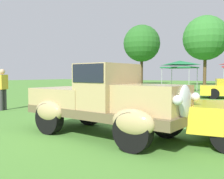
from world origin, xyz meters
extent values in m
plane|color=#4C8433|center=(0.00, 0.00, 0.00)|extent=(120.00, 120.00, 0.00)
cube|color=brown|center=(0.41, -0.17, 0.56)|extent=(4.17, 1.72, 0.20)
cube|color=tan|center=(1.63, -0.25, 0.94)|extent=(1.58, 1.19, 0.60)
ellipsoid|color=silver|center=(2.40, -0.30, 0.92)|extent=(0.20, 0.53, 0.68)
cube|color=tan|center=(0.52, -0.17, 1.18)|extent=(1.07, 1.44, 1.04)
cube|color=black|center=(0.52, -0.17, 1.48)|extent=(0.98, 1.47, 0.40)
cube|color=tan|center=(-0.73, -0.09, 0.86)|extent=(1.87, 1.53, 0.48)
ellipsoid|color=tan|center=(1.75, 0.46, 0.56)|extent=(0.94, 0.42, 0.52)
ellipsoid|color=tan|center=(1.65, -0.98, 0.56)|extent=(0.94, 0.42, 0.52)
ellipsoid|color=tan|center=(-0.68, 0.63, 0.56)|extent=(0.94, 0.42, 0.52)
ellipsoid|color=tan|center=(-0.78, -0.81, 0.56)|extent=(0.94, 0.42, 0.52)
sphere|color=silver|center=(2.48, 0.13, 1.00)|extent=(0.18, 0.18, 0.18)
sphere|color=silver|center=(2.42, -0.75, 1.00)|extent=(0.18, 0.18, 0.18)
cylinder|color=black|center=(1.75, 0.46, 0.38)|extent=(0.76, 0.24, 0.76)
cylinder|color=black|center=(1.65, -0.98, 0.38)|extent=(0.76, 0.24, 0.76)
cylinder|color=black|center=(-0.68, 0.63, 0.38)|extent=(0.76, 0.24, 0.76)
cylinder|color=black|center=(-0.78, -0.81, 0.38)|extent=(0.76, 0.24, 0.76)
cube|color=#28282D|center=(-7.10, 11.43, 0.50)|extent=(4.37, 2.44, 0.60)
cube|color=black|center=(-7.27, 11.46, 1.00)|extent=(2.06, 1.77, 0.44)
cylinder|color=black|center=(-6.04, 10.44, 0.32)|extent=(0.64, 0.22, 0.64)
cylinder|color=black|center=(-8.47, 10.91, 0.32)|extent=(0.64, 0.22, 0.64)
cylinder|color=black|center=(0.50, 10.99, 0.32)|extent=(0.64, 0.22, 0.64)
cylinder|color=#383838|center=(-5.62, 1.16, 0.43)|extent=(0.16, 0.16, 0.86)
cylinder|color=#383838|center=(-5.56, 0.97, 0.43)|extent=(0.16, 0.16, 0.86)
cube|color=gold|center=(-5.59, 1.07, 1.16)|extent=(0.35, 0.45, 0.60)
sphere|color=tan|center=(-5.59, 1.07, 1.58)|extent=(0.22, 0.22, 0.22)
cylinder|color=#B7B7BC|center=(-2.49, 18.18, 1.02)|extent=(0.05, 0.05, 2.05)
cylinder|color=#B7B7BC|center=(-2.49, 15.80, 1.02)|extent=(0.05, 0.05, 2.05)
cylinder|color=#B7B7BC|center=(-4.87, 18.18, 1.02)|extent=(0.05, 0.05, 2.05)
cylinder|color=#B7B7BC|center=(-4.87, 15.80, 1.02)|extent=(0.05, 0.05, 2.05)
cube|color=#1E703D|center=(-3.68, 16.99, 2.10)|extent=(2.65, 2.65, 0.10)
pyramid|color=#1E703D|center=(-3.68, 16.99, 2.52)|extent=(2.59, 2.59, 0.38)
cylinder|color=#B7B7BC|center=(-0.06, 17.00, 1.02)|extent=(0.05, 0.05, 2.05)
cylinder|color=#47331E|center=(-14.86, 31.34, 2.43)|extent=(0.44, 0.44, 4.85)
sphere|color=#286623|center=(-14.86, 31.34, 6.45)|extent=(5.80, 5.80, 5.80)
cylinder|color=brown|center=(-5.18, 31.58, 2.43)|extent=(0.44, 0.44, 4.86)
sphere|color=#337A2D|center=(-5.18, 31.58, 6.55)|extent=(6.12, 6.12, 6.12)
camera|label=1|loc=(3.95, -5.09, 1.44)|focal=40.98mm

